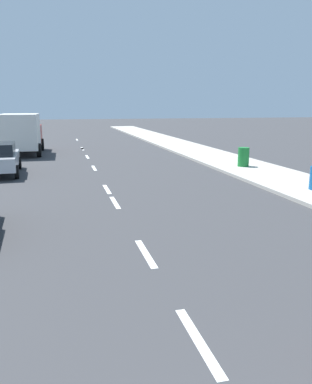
% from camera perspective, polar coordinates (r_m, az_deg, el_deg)
% --- Properties ---
extents(ground_plane, '(160.00, 160.00, 0.00)m').
position_cam_1_polar(ground_plane, '(20.12, -8.60, 2.77)').
color(ground_plane, '#38383A').
extents(sidewalk_strip, '(3.60, 80.00, 0.14)m').
position_cam_1_polar(sidewalk_strip, '(24.12, 10.30, 4.48)').
color(sidewalk_strip, '#B2ADA3').
rests_on(sidewalk_strip, ground).
extents(lane_stripe_1, '(0.16, 1.80, 0.01)m').
position_cam_1_polar(lane_stripe_1, '(6.15, 6.19, -20.71)').
color(lane_stripe_1, white).
rests_on(lane_stripe_1, ground).
extents(lane_stripe_2, '(0.16, 1.80, 0.01)m').
position_cam_1_polar(lane_stripe_2, '(9.20, -1.52, -8.92)').
color(lane_stripe_2, white).
rests_on(lane_stripe_2, ground).
extents(lane_stripe_3, '(0.16, 1.80, 0.01)m').
position_cam_1_polar(lane_stripe_3, '(13.91, -6.01, -1.53)').
color(lane_stripe_3, white).
rests_on(lane_stripe_3, ground).
extents(lane_stripe_4, '(0.16, 1.80, 0.01)m').
position_cam_1_polar(lane_stripe_4, '(16.14, -7.18, 0.41)').
color(lane_stripe_4, white).
rests_on(lane_stripe_4, ground).
extents(lane_stripe_5, '(0.16, 1.80, 0.01)m').
position_cam_1_polar(lane_stripe_5, '(21.72, -9.02, 3.48)').
color(lane_stripe_5, white).
rests_on(lane_stripe_5, ground).
extents(lane_stripe_6, '(0.16, 1.80, 0.01)m').
position_cam_1_polar(lane_stripe_6, '(26.56, -9.99, 5.08)').
color(lane_stripe_6, white).
rests_on(lane_stripe_6, ground).
extents(lane_stripe_7, '(0.16, 1.80, 0.01)m').
position_cam_1_polar(lane_stripe_7, '(31.39, -10.66, 6.18)').
color(lane_stripe_7, white).
rests_on(lane_stripe_7, ground).
extents(lane_stripe_8, '(0.16, 1.80, 0.01)m').
position_cam_1_polar(lane_stripe_8, '(31.96, -10.73, 6.29)').
color(lane_stripe_8, white).
rests_on(lane_stripe_8, ground).
extents(lane_stripe_9, '(0.16, 1.80, 0.01)m').
position_cam_1_polar(lane_stripe_9, '(40.12, -11.46, 7.49)').
color(lane_stripe_9, white).
rests_on(lane_stripe_9, ground).
extents(delivery_truck, '(2.75, 6.28, 2.80)m').
position_cam_1_polar(delivery_truck, '(29.01, -19.04, 8.19)').
color(delivery_truck, maroon).
rests_on(delivery_truck, ground).
extents(trash_bin_far, '(0.60, 0.60, 1.01)m').
position_cam_1_polar(trash_bin_far, '(21.64, 12.65, 5.01)').
color(trash_bin_far, '#19722D').
rests_on(trash_bin_far, sidewalk_strip).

